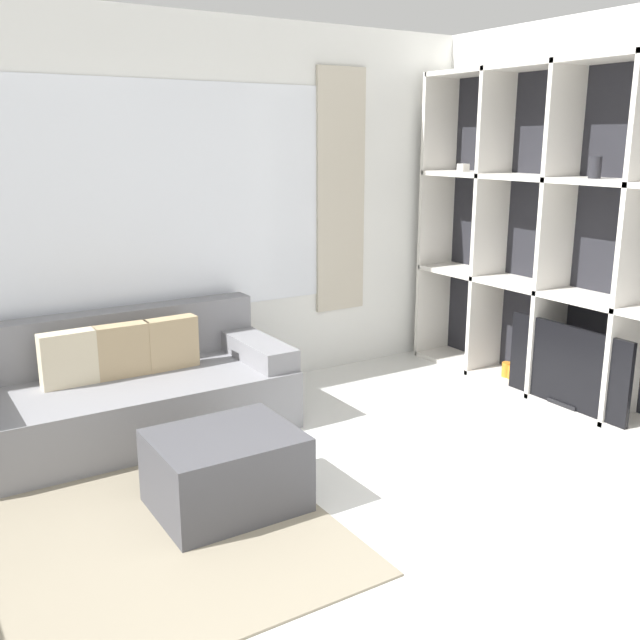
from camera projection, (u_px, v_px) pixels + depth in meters
wall_back at (120, 216)px, 4.82m from camera, size 6.96×0.11×2.70m
wall_right at (601, 214)px, 5.00m from camera, size 0.07×4.35×2.70m
area_rug at (7, 544)px, 3.36m from camera, size 2.87×2.38×0.01m
shelving_unit at (561, 242)px, 5.09m from camera, size 0.38×2.59×2.38m
couch_main at (123, 394)px, 4.57m from camera, size 2.07×0.92×0.76m
ottoman at (226, 471)px, 3.66m from camera, size 0.72×0.60×0.41m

